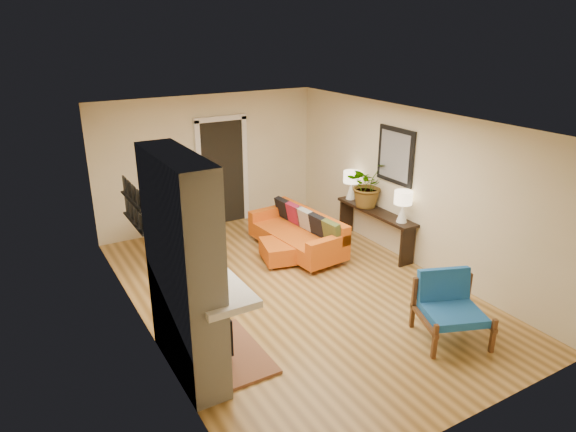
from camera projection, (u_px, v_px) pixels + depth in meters
name	position (u px, v px, depth m)	size (l,w,h in m)	color
room_shell	(251.00, 168.00, 9.85)	(6.50, 6.50, 6.50)	#BB8D48
fireplace	(187.00, 273.00, 5.68)	(1.09, 1.68, 2.60)	white
sofa	(300.00, 233.00, 9.14)	(0.99, 2.01, 0.77)	silver
ottoman	(283.00, 250.00, 8.77)	(0.84, 0.84, 0.35)	silver
blue_chair	(449.00, 303.00, 6.60)	(1.04, 1.03, 0.85)	brown
dining_table	(182.00, 225.00, 8.73)	(0.85, 1.79, 0.95)	brown
console_table	(375.00, 218.00, 9.17)	(0.34, 1.85, 0.72)	black
lamp_near	(403.00, 203.00, 8.46)	(0.30, 0.30, 0.54)	white
lamp_far	(351.00, 182.00, 9.60)	(0.30, 0.30, 0.54)	white
houseplant	(367.00, 184.00, 9.18)	(0.75, 0.65, 0.83)	#1E5919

